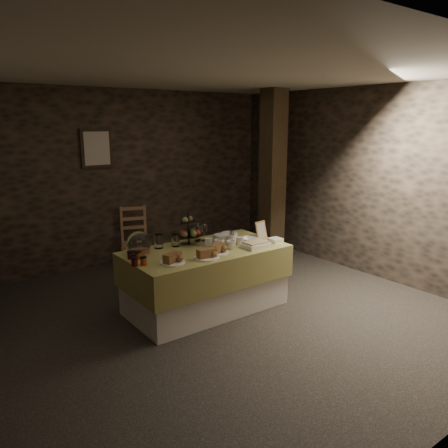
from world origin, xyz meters
TOP-DOWN VIEW (x-y plane):
  - ground_plane at (0.00, 0.00)m, footprint 5.50×5.00m
  - room_shell at (0.00, 0.00)m, footprint 5.52×5.02m
  - buffet_table at (0.22, 0.25)m, footprint 1.82×0.96m
  - chair at (0.26, 2.25)m, footprint 0.50×0.49m
  - timber_column at (2.11, 1.22)m, footprint 0.30×0.30m
  - framed_picture at (-0.15, 2.47)m, footprint 0.45×0.04m
  - plate_stack_a at (0.52, 0.35)m, footprint 0.19×0.19m
  - plate_stack_b at (0.68, 0.42)m, footprint 0.20×0.20m
  - cutlery_holder at (0.55, 0.21)m, footprint 0.10×0.10m
  - cup_a at (0.37, 0.21)m, footprint 0.13×0.13m
  - cup_b at (0.45, 0.08)m, footprint 0.13×0.13m
  - mug_c at (0.30, 0.32)m, footprint 0.09×0.09m
  - mug_d at (0.65, 0.17)m, footprint 0.08×0.08m
  - bowl at (0.81, 0.20)m, footprint 0.24×0.24m
  - cake_dome at (-0.46, 0.54)m, footprint 0.26×0.26m
  - fruit_stand at (0.17, 0.52)m, footprint 0.27×0.27m
  - bread_platter_left at (-0.34, 0.03)m, footprint 0.26×0.26m
  - bread_platter_center at (0.03, -0.05)m, footprint 0.26×0.26m
  - bread_platter_right at (0.22, 0.03)m, footprint 0.26×0.26m
  - jam_jars at (-0.63, 0.27)m, footprint 0.18×0.32m
  - tart_dish at (0.71, -0.04)m, footprint 0.30×0.22m
  - square_dish at (1.05, -0.00)m, footprint 0.14×0.14m
  - menu_frame at (1.07, 0.28)m, footprint 0.18×0.09m
  - storage_jar_a at (-0.19, 0.59)m, footprint 0.10×0.10m
  - storage_jar_b at (-0.00, 0.54)m, footprint 0.09×0.09m

SIDE VIEW (x-z plane):
  - ground_plane at x=0.00m, z-range -0.01..0.01m
  - chair at x=0.26m, z-range 0.05..0.73m
  - buffet_table at x=0.22m, z-range 0.05..0.77m
  - square_dish at x=1.05m, z-range 0.72..0.76m
  - bowl at x=0.81m, z-range 0.72..0.77m
  - tart_dish at x=0.71m, z-range 0.72..0.79m
  - jam_jars at x=-0.63m, z-range 0.72..0.79m
  - bread_platter_left at x=-0.34m, z-range 0.71..0.81m
  - bread_platter_center at x=0.03m, z-range 0.71..0.81m
  - bread_platter_right at x=0.22m, z-range 0.71..0.81m
  - plate_stack_b at x=0.68m, z-range 0.72..0.80m
  - mug_d at x=0.65m, z-range 0.72..0.81m
  - cup_a at x=0.37m, z-range 0.72..0.81m
  - mug_c at x=0.30m, z-range 0.72..0.81m
  - cup_b at x=0.45m, z-range 0.72..0.81m
  - plate_stack_a at x=0.52m, z-range 0.72..0.82m
  - cutlery_holder at x=0.55m, z-range 0.72..0.84m
  - storage_jar_b at x=0.00m, z-range 0.72..0.86m
  - storage_jar_a at x=-0.19m, z-range 0.72..0.88m
  - menu_frame at x=1.07m, z-range 0.70..0.92m
  - cake_dome at x=-0.46m, z-range 0.69..0.95m
  - fruit_stand at x=0.17m, z-range 0.68..1.05m
  - timber_column at x=2.11m, z-range 0.00..2.60m
  - room_shell at x=0.00m, z-range 0.26..2.86m
  - framed_picture at x=-0.15m, z-range 1.47..2.02m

